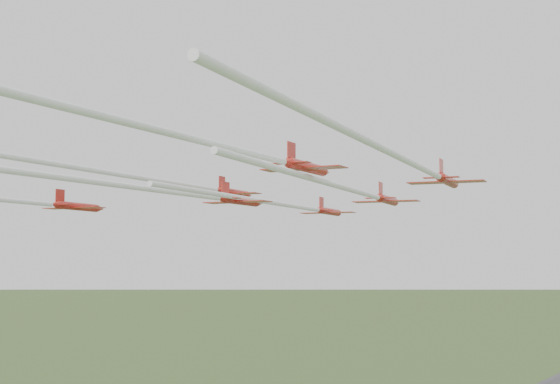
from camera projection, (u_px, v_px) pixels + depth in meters
The scene contains 7 objects.
jet_lead at pixel (295, 206), 109.06m from camera, with size 13.45×56.30×2.56m.
jet_row2_left at pixel (170, 183), 96.33m from camera, with size 13.93×63.32×2.56m.
jet_row2_right at pixel (358, 192), 88.93m from camera, with size 15.35×56.28×2.57m.
jet_row3_left at pixel (28, 202), 95.23m from camera, with size 11.29×44.46×2.56m.
jet_row3_mid at pixel (185, 194), 84.46m from camera, with size 9.95×51.23×2.53m.
jet_row3_right at pixel (413, 164), 68.11m from camera, with size 15.19×61.08×2.45m.
jet_row4_right at pixel (236, 150), 61.53m from camera, with size 10.54×54.25×2.44m.
Camera 1 is at (53.26, -82.17, 41.05)m, focal length 50.00 mm.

